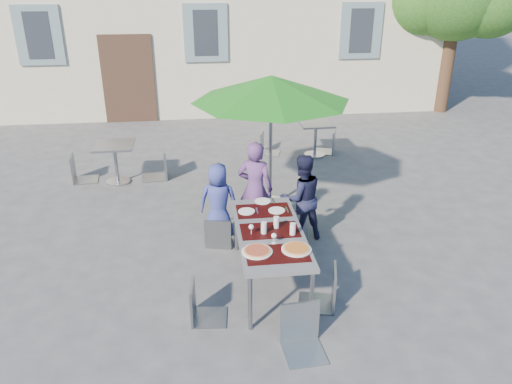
{
  "coord_description": "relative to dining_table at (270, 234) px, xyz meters",
  "views": [
    {
      "loc": [
        -0.35,
        -5.54,
        3.65
      ],
      "look_at": [
        0.42,
        0.63,
        0.87
      ],
      "focal_mm": 35.0,
      "sensor_mm": 36.0,
      "label": 1
    }
  ],
  "objects": [
    {
      "name": "cafe_table_0",
      "position": [
        -2.33,
        3.57,
        -0.18
      ],
      "size": [
        0.7,
        0.7,
        0.75
      ],
      "color": "#B0B4B8",
      "rests_on": "ground"
    },
    {
      "name": "chair_1",
      "position": [
        0.06,
        1.1,
        -0.18
      ],
      "size": [
        0.48,
        0.48,
        0.89
      ],
      "color": "gray",
      "rests_on": "ground"
    },
    {
      "name": "bg_chair_r_1",
      "position": [
        2.02,
        4.75,
        -0.15
      ],
      "size": [
        0.54,
        0.53,
        0.94
      ],
      "color": "#929A9E",
      "rests_on": "ground"
    },
    {
      "name": "chair_3",
      "position": [
        -0.87,
        -0.61,
        -0.19
      ],
      "size": [
        0.43,
        0.42,
        0.87
      ],
      "color": "gray",
      "rests_on": "ground"
    },
    {
      "name": "dining_table",
      "position": [
        0.0,
        0.0,
        0.0
      ],
      "size": [
        0.8,
        1.85,
        0.76
      ],
      "color": "#434348",
      "rests_on": "ground"
    },
    {
      "name": "child_0",
      "position": [
        -0.56,
        1.27,
        -0.12
      ],
      "size": [
        0.62,
        0.47,
        1.15
      ],
      "primitive_type": "imported",
      "rotation": [
        0.0,
        0.0,
        2.95
      ],
      "color": "navy",
      "rests_on": "ground"
    },
    {
      "name": "chair_0",
      "position": [
        -0.58,
        1.01,
        -0.2
      ],
      "size": [
        0.46,
        0.46,
        0.86
      ],
      "color": "gray",
      "rests_on": "ground"
    },
    {
      "name": "patio_umbrella",
      "position": [
        0.34,
        2.22,
        1.28
      ],
      "size": [
        2.48,
        2.48,
        2.19
      ],
      "color": "#B0B4B8",
      "rests_on": "ground"
    },
    {
      "name": "ground",
      "position": [
        -0.47,
        0.27,
        -0.7
      ],
      "size": [
        90.0,
        90.0,
        0.0
      ],
      "primitive_type": "plane",
      "color": "#444446",
      "rests_on": "ground"
    },
    {
      "name": "chair_2",
      "position": [
        0.49,
        1.05,
        -0.14
      ],
      "size": [
        0.51,
        0.51,
        0.94
      ],
      "color": "gray",
      "rests_on": "ground"
    },
    {
      "name": "pizza_near_left",
      "position": [
        -0.22,
        -0.49,
        0.07
      ],
      "size": [
        0.35,
        0.35,
        0.03
      ],
      "color": "white",
      "rests_on": "dining_table"
    },
    {
      "name": "bg_chair_r_0",
      "position": [
        -1.56,
        3.74,
        -0.07
      ],
      "size": [
        0.52,
        0.52,
        1.06
      ],
      "color": "gray",
      "rests_on": "ground"
    },
    {
      "name": "pizza_near_right",
      "position": [
        0.23,
        -0.49,
        0.07
      ],
      "size": [
        0.34,
        0.34,
        0.03
      ],
      "color": "white",
      "rests_on": "dining_table"
    },
    {
      "name": "child_1",
      "position": [
        -0.02,
        1.34,
        0.03
      ],
      "size": [
        0.62,
        0.52,
        1.45
      ],
      "primitive_type": "imported",
      "rotation": [
        0.0,
        0.0,
        2.75
      ],
      "color": "#58356C",
      "rests_on": "ground"
    },
    {
      "name": "glassware",
      "position": [
        0.05,
        -0.07,
        0.13
      ],
      "size": [
        0.56,
        0.44,
        0.15
      ],
      "color": "silver",
      "rests_on": "dining_table"
    },
    {
      "name": "cafe_table_1",
      "position": [
        1.66,
        4.57,
        -0.21
      ],
      "size": [
        0.68,
        0.68,
        0.73
      ],
      "color": "#B0B4B8",
      "rests_on": "ground"
    },
    {
      "name": "child_2",
      "position": [
        0.62,
        1.1,
        -0.04
      ],
      "size": [
        0.69,
        0.48,
        1.31
      ],
      "primitive_type": "imported",
      "rotation": [
        0.0,
        0.0,
        3.34
      ],
      "color": "#181A35",
      "rests_on": "ground"
    },
    {
      "name": "bg_chair_l_1",
      "position": [
        0.66,
        4.87,
        -0.18
      ],
      "size": [
        0.5,
        0.49,
        0.89
      ],
      "color": "gray",
      "rests_on": "ground"
    },
    {
      "name": "chair_4",
      "position": [
        0.59,
        -0.53,
        -0.14
      ],
      "size": [
        0.51,
        0.51,
        0.94
      ],
      "color": "gray",
      "rests_on": "ground"
    },
    {
      "name": "chair_5",
      "position": [
        0.16,
        -1.22,
        -0.14
      ],
      "size": [
        0.45,
        0.45,
        0.95
      ],
      "color": "#92999D",
      "rests_on": "ground"
    },
    {
      "name": "bg_chair_l_0",
      "position": [
        -3.04,
        3.76,
        -0.12
      ],
      "size": [
        0.48,
        0.47,
        0.97
      ],
      "color": "gray",
      "rests_on": "ground"
    },
    {
      "name": "place_settings",
      "position": [
        -0.01,
        0.63,
        0.06
      ],
      "size": [
        0.66,
        0.53,
        0.01
      ],
      "color": "white",
      "rests_on": "dining_table"
    }
  ]
}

